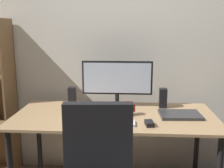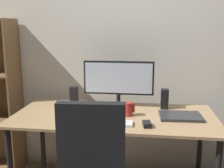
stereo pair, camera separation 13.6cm
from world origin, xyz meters
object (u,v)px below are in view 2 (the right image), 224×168
Objects in this scene: monitor at (119,80)px; coffee_mug at (128,109)px; speaker_left at (74,96)px; speaker_right at (165,99)px; desk at (114,124)px; mouse at (147,124)px; laptop at (180,116)px; keyboard at (113,123)px.

monitor is 5.57× the size of coffee_mug.
speaker_right is at bearing 0.00° from speaker_left.
mouse is (0.26, -0.23, 0.10)m from desk.
mouse is at bearing -34.80° from speaker_left.
coffee_mug is 0.41m from laptop.
keyboard is 0.60m from speaker_right.
laptop is at bearing 33.48° from mouse.
monitor is 0.51m from keyboard.
mouse is at bearing -140.95° from laptop.
monitor is 0.57m from mouse.
mouse is (0.25, -0.46, -0.22)m from monitor.
keyboard is 0.25m from mouse.
monitor is 6.35× the size of mouse.
laptop is (0.41, 0.01, -0.04)m from coffee_mug.
speaker_right is at bearing 38.13° from coffee_mug.
speaker_right reaches higher than desk.
keyboard is 0.61m from speaker_left.
mouse is at bearing -40.91° from desk.
laptop reaches higher than keyboard.
speaker_left is (-0.39, 0.23, 0.16)m from desk.
desk is at bearing -151.00° from speaker_right.
laptop is at bearing 21.96° from keyboard.
speaker_left is (-0.41, 0.45, 0.08)m from keyboard.
speaker_right is at bearing 46.64° from keyboard.
mouse is at bearing -107.82° from speaker_right.
mouse is 0.27m from coffee_mug.
keyboard is 1.71× the size of speaker_left.
speaker_left is at bearing 130.25° from keyboard.
keyboard reaches higher than desk.
mouse is 0.56× the size of speaker_right.
speaker_right is (0.41, 0.23, 0.16)m from desk.
keyboard is at bearing -131.33° from speaker_right.
keyboard is 2.65× the size of coffee_mug.
keyboard is 1.71× the size of speaker_right.
speaker_left is 1.00× the size of speaker_right.
desk is 0.53m from laptop.
monitor is 3.59× the size of speaker_left.
monitor is at bearing 178.87° from speaker_right.
monitor reaches higher than keyboard.
speaker_right is at bearing 63.67° from mouse.
speaker_left is 0.80m from speaker_right.
speaker_left is (-0.40, -0.01, -0.15)m from monitor.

